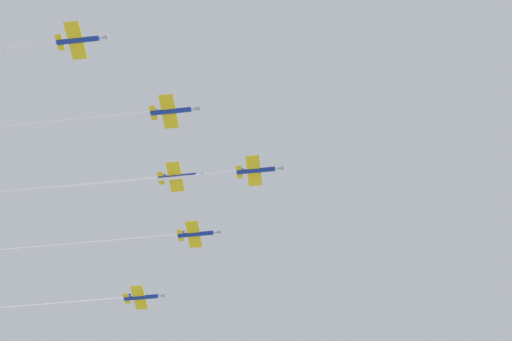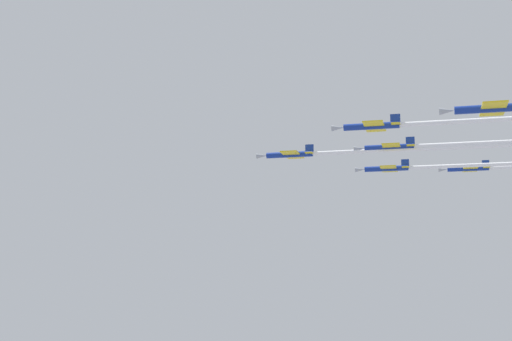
% 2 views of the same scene
% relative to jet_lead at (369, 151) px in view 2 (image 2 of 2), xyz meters
% --- Properties ---
extents(jet_lead, '(31.22, 50.95, 2.53)m').
position_rel_jet_lead_xyz_m(jet_lead, '(0.00, 0.00, 0.00)').
color(jet_lead, navy).
extents(jet_port_inner, '(34.17, 55.89, 2.53)m').
position_rel_jet_lead_xyz_m(jet_port_inner, '(5.06, 27.42, 1.00)').
color(jet_port_inner, navy).
extents(jet_starboard_inner, '(36.57, 59.90, 2.53)m').
position_rel_jet_lead_xyz_m(jet_starboard_inner, '(-27.62, 10.33, -0.78)').
color(jet_starboard_inner, navy).
extents(jet_port_outer, '(30.61, 49.93, 2.53)m').
position_rel_jet_lead_xyz_m(jet_port_outer, '(-10.12, 16.93, 0.57)').
color(jet_port_outer, navy).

